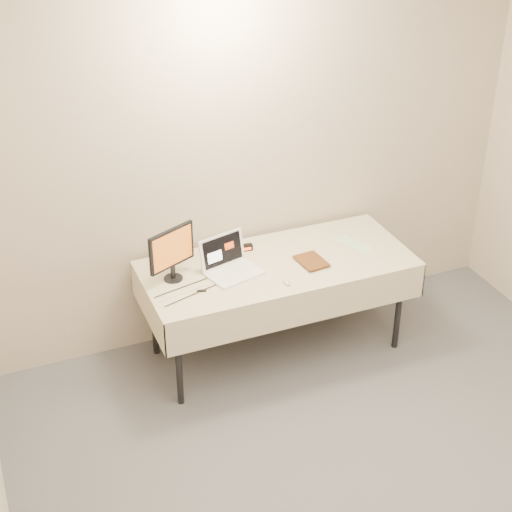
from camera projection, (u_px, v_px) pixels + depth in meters
name	position (u px, v px, depth m)	size (l,w,h in m)	color
back_wall	(252.00, 155.00, 5.41)	(4.00, 0.10, 2.70)	beige
table	(277.00, 270.00, 5.38)	(1.86, 0.81, 0.74)	black
laptop	(229.00, 264.00, 5.23)	(0.40, 0.37, 0.24)	white
monitor	(172.00, 250.00, 5.06)	(0.34, 0.17, 0.37)	black
book	(301.00, 251.00, 5.26)	(0.17, 0.02, 0.23)	#904C1A
alarm_clock	(245.00, 248.00, 5.49)	(0.10, 0.05, 0.04)	black
clicker	(287.00, 282.00, 5.12)	(0.04, 0.09, 0.02)	silver
paper_form	(354.00, 244.00, 5.58)	(0.11, 0.28, 0.00)	#C3EBBB
usb_dongle	(202.00, 291.00, 5.04)	(0.06, 0.02, 0.01)	black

